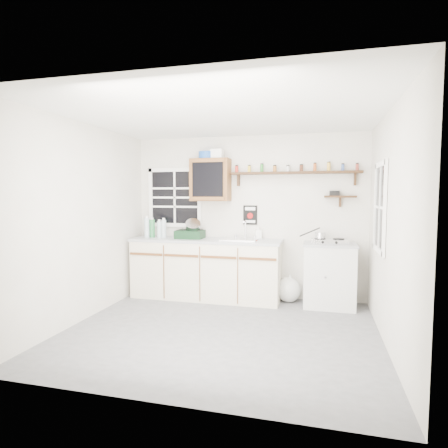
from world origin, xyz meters
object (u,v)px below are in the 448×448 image
at_px(right_cabinet, 329,275).
at_px(main_cabinet, 206,269).
at_px(hotplate, 329,241).
at_px(spice_shelf, 294,172).
at_px(dish_rack, 191,232).
at_px(upper_cabinet, 211,180).

bearing_deg(right_cabinet, main_cabinet, -179.21).
height_order(main_cabinet, hotplate, hotplate).
height_order(spice_shelf, hotplate, spice_shelf).
relative_size(right_cabinet, hotplate, 1.75).
xyz_separation_m(dish_rack, hotplate, (2.07, -0.01, -0.08)).
bearing_deg(spice_shelf, hotplate, -21.92).
relative_size(right_cabinet, dish_rack, 2.17).
relative_size(dish_rack, hotplate, 0.81).
bearing_deg(spice_shelf, right_cabinet, -19.56).
bearing_deg(spice_shelf, dish_rack, -172.77).
xyz_separation_m(right_cabinet, hotplate, (-0.01, -0.02, 0.49)).
bearing_deg(main_cabinet, upper_cabinet, 76.32).
distance_m(right_cabinet, hotplate, 0.49).
bearing_deg(main_cabinet, spice_shelf, 9.27).
height_order(spice_shelf, dish_rack, spice_shelf).
xyz_separation_m(main_cabinet, upper_cabinet, (0.03, 0.14, 1.36)).
bearing_deg(upper_cabinet, dish_rack, -155.57).
bearing_deg(right_cabinet, dish_rack, -179.74).
relative_size(main_cabinet, hotplate, 4.44).
xyz_separation_m(main_cabinet, spice_shelf, (1.31, 0.21, 1.46)).
relative_size(main_cabinet, upper_cabinet, 3.55).
bearing_deg(hotplate, dish_rack, 176.62).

